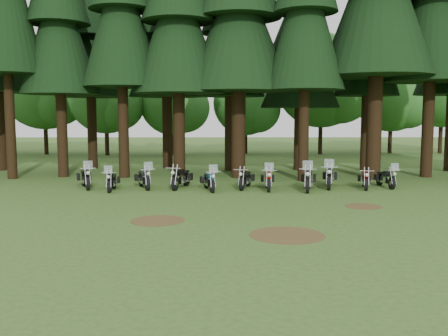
{
  "coord_description": "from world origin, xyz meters",
  "views": [
    {
      "loc": [
        -0.92,
        -18.12,
        3.46
      ],
      "look_at": [
        -0.76,
        5.0,
        1.0
      ],
      "focal_mm": 40.0,
      "sensor_mm": 36.0,
      "label": 1
    }
  ],
  "objects_px": {
    "motorcycle_4": "(209,181)",
    "motorcycle_10": "(386,179)",
    "motorcycle_1": "(112,182)",
    "motorcycle_7": "(308,180)",
    "motorcycle_3": "(181,179)",
    "motorcycle_5": "(245,179)",
    "motorcycle_9": "(365,180)",
    "motorcycle_8": "(330,177)",
    "motorcycle_0": "(86,178)",
    "motorcycle_2": "(144,179)",
    "motorcycle_6": "(268,180)"
  },
  "relations": [
    {
      "from": "motorcycle_4",
      "to": "motorcycle_10",
      "type": "distance_m",
      "value": 8.5
    },
    {
      "from": "motorcycle_4",
      "to": "motorcycle_1",
      "type": "bearing_deg",
      "value": 167.15
    },
    {
      "from": "motorcycle_7",
      "to": "motorcycle_1",
      "type": "bearing_deg",
      "value": -168.8
    },
    {
      "from": "motorcycle_3",
      "to": "motorcycle_10",
      "type": "distance_m",
      "value": 9.81
    },
    {
      "from": "motorcycle_3",
      "to": "motorcycle_7",
      "type": "relative_size",
      "value": 0.93
    },
    {
      "from": "motorcycle_5",
      "to": "motorcycle_9",
      "type": "relative_size",
      "value": 1.03
    },
    {
      "from": "motorcycle_4",
      "to": "motorcycle_9",
      "type": "relative_size",
      "value": 1.05
    },
    {
      "from": "motorcycle_7",
      "to": "motorcycle_9",
      "type": "height_order",
      "value": "motorcycle_7"
    },
    {
      "from": "motorcycle_4",
      "to": "motorcycle_8",
      "type": "height_order",
      "value": "motorcycle_8"
    },
    {
      "from": "motorcycle_5",
      "to": "motorcycle_10",
      "type": "height_order",
      "value": "motorcycle_10"
    },
    {
      "from": "motorcycle_10",
      "to": "motorcycle_5",
      "type": "bearing_deg",
      "value": 176.4
    },
    {
      "from": "motorcycle_5",
      "to": "motorcycle_7",
      "type": "height_order",
      "value": "motorcycle_7"
    },
    {
      "from": "motorcycle_0",
      "to": "motorcycle_4",
      "type": "xyz_separation_m",
      "value": [
        5.89,
        -0.82,
        -0.03
      ]
    },
    {
      "from": "motorcycle_3",
      "to": "motorcycle_5",
      "type": "distance_m",
      "value": 3.05
    },
    {
      "from": "motorcycle_0",
      "to": "motorcycle_5",
      "type": "height_order",
      "value": "motorcycle_0"
    },
    {
      "from": "motorcycle_5",
      "to": "motorcycle_8",
      "type": "relative_size",
      "value": 0.87
    },
    {
      "from": "motorcycle_3",
      "to": "motorcycle_5",
      "type": "bearing_deg",
      "value": 14.16
    },
    {
      "from": "motorcycle_3",
      "to": "motorcycle_10",
      "type": "xyz_separation_m",
      "value": [
        9.81,
        0.2,
        -0.04
      ]
    },
    {
      "from": "motorcycle_7",
      "to": "motorcycle_9",
      "type": "bearing_deg",
      "value": 23.39
    },
    {
      "from": "motorcycle_1",
      "to": "motorcycle_4",
      "type": "bearing_deg",
      "value": -3.91
    },
    {
      "from": "motorcycle_0",
      "to": "motorcycle_7",
      "type": "relative_size",
      "value": 0.91
    },
    {
      "from": "motorcycle_2",
      "to": "motorcycle_4",
      "type": "height_order",
      "value": "motorcycle_2"
    },
    {
      "from": "motorcycle_3",
      "to": "motorcycle_5",
      "type": "xyz_separation_m",
      "value": [
        3.05,
        -0.07,
        -0.03
      ]
    },
    {
      "from": "motorcycle_5",
      "to": "motorcycle_6",
      "type": "bearing_deg",
      "value": -8.76
    },
    {
      "from": "motorcycle_0",
      "to": "motorcycle_1",
      "type": "height_order",
      "value": "motorcycle_0"
    },
    {
      "from": "motorcycle_2",
      "to": "motorcycle_5",
      "type": "relative_size",
      "value": 1.03
    },
    {
      "from": "motorcycle_2",
      "to": "motorcycle_6",
      "type": "relative_size",
      "value": 0.96
    },
    {
      "from": "motorcycle_1",
      "to": "motorcycle_8",
      "type": "height_order",
      "value": "motorcycle_8"
    },
    {
      "from": "motorcycle_5",
      "to": "motorcycle_2",
      "type": "bearing_deg",
      "value": -165.51
    },
    {
      "from": "motorcycle_4",
      "to": "motorcycle_5",
      "type": "height_order",
      "value": "motorcycle_4"
    },
    {
      "from": "motorcycle_3",
      "to": "motorcycle_9",
      "type": "bearing_deg",
      "value": 14.44
    },
    {
      "from": "motorcycle_4",
      "to": "motorcycle_9",
      "type": "xyz_separation_m",
      "value": [
        7.34,
        0.58,
        -0.02
      ]
    },
    {
      "from": "motorcycle_2",
      "to": "motorcycle_7",
      "type": "relative_size",
      "value": 0.89
    },
    {
      "from": "motorcycle_1",
      "to": "motorcycle_7",
      "type": "distance_m",
      "value": 9.03
    },
    {
      "from": "motorcycle_4",
      "to": "motorcycle_6",
      "type": "distance_m",
      "value": 2.74
    },
    {
      "from": "motorcycle_8",
      "to": "motorcycle_9",
      "type": "distance_m",
      "value": 1.64
    },
    {
      "from": "motorcycle_6",
      "to": "motorcycle_9",
      "type": "bearing_deg",
      "value": 7.43
    },
    {
      "from": "motorcycle_10",
      "to": "motorcycle_7",
      "type": "bearing_deg",
      "value": -172.1
    },
    {
      "from": "motorcycle_0",
      "to": "motorcycle_8",
      "type": "bearing_deg",
      "value": -21.68
    },
    {
      "from": "motorcycle_5",
      "to": "motorcycle_8",
      "type": "xyz_separation_m",
      "value": [
        4.04,
        0.21,
        0.06
      ]
    },
    {
      "from": "motorcycle_6",
      "to": "motorcycle_9",
      "type": "height_order",
      "value": "motorcycle_6"
    },
    {
      "from": "motorcycle_2",
      "to": "motorcycle_4",
      "type": "distance_m",
      "value": 3.18
    },
    {
      "from": "motorcycle_0",
      "to": "motorcycle_6",
      "type": "distance_m",
      "value": 8.64
    },
    {
      "from": "motorcycle_0",
      "to": "motorcycle_9",
      "type": "bearing_deg",
      "value": -23.05
    },
    {
      "from": "motorcycle_4",
      "to": "motorcycle_6",
      "type": "xyz_separation_m",
      "value": [
        2.73,
        0.21,
        0.02
      ]
    },
    {
      "from": "motorcycle_0",
      "to": "motorcycle_10",
      "type": "height_order",
      "value": "motorcycle_0"
    },
    {
      "from": "motorcycle_2",
      "to": "motorcycle_7",
      "type": "bearing_deg",
      "value": -25.92
    },
    {
      "from": "motorcycle_0",
      "to": "motorcycle_1",
      "type": "distance_m",
      "value": 1.62
    },
    {
      "from": "motorcycle_7",
      "to": "motorcycle_10",
      "type": "xyz_separation_m",
      "value": [
        3.9,
        0.96,
        -0.08
      ]
    },
    {
      "from": "motorcycle_7",
      "to": "motorcycle_10",
      "type": "relative_size",
      "value": 1.18
    }
  ]
}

